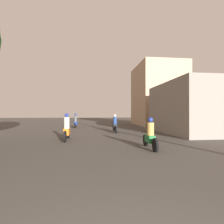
{
  "coord_description": "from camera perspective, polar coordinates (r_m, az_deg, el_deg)",
  "views": [
    {
      "loc": [
        -0.35,
        -0.89,
        1.67
      ],
      "look_at": [
        1.77,
        16.98,
        1.75
      ],
      "focal_mm": 28.0,
      "sensor_mm": 36.0,
      "label": 1
    }
  ],
  "objects": [
    {
      "name": "motorcycle_blue",
      "position": [
        20.21,
        -11.81,
        -3.17
      ],
      "size": [
        0.6,
        1.89,
        1.6
      ],
      "rotation": [
        0.0,
        0.0,
        0.16
      ],
      "color": "black",
      "rests_on": "ground_plane"
    },
    {
      "name": "motorcycle_black",
      "position": [
        14.96,
        0.94,
        -4.29
      ],
      "size": [
        0.6,
        1.93,
        1.54
      ],
      "rotation": [
        0.0,
        0.0,
        0.15
      ],
      "color": "black",
      "rests_on": "ground_plane"
    },
    {
      "name": "building_right_near",
      "position": [
        16.1,
        25.05,
        1.19
      ],
      "size": [
        5.13,
        7.38,
        4.13
      ],
      "color": "gray",
      "rests_on": "ground_plane"
    },
    {
      "name": "building_right_far",
      "position": [
        24.76,
        14.6,
        5.23
      ],
      "size": [
        5.67,
        7.37,
        8.07
      ],
      "color": "tan",
      "rests_on": "ground_plane"
    },
    {
      "name": "motorcycle_green",
      "position": [
        8.32,
        12.33,
        -7.66
      ],
      "size": [
        0.6,
        1.93,
        1.46
      ],
      "rotation": [
        0.0,
        0.0,
        0.01
      ],
      "color": "black",
      "rests_on": "ground_plane"
    },
    {
      "name": "motorcycle_orange",
      "position": [
        10.99,
        -14.54,
        -5.53
      ],
      "size": [
        0.6,
        2.13,
        1.64
      ],
      "rotation": [
        0.0,
        0.0,
        -0.05
      ],
      "color": "black",
      "rests_on": "ground_plane"
    }
  ]
}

